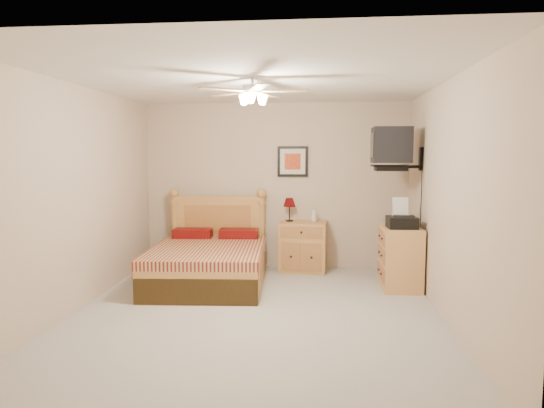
# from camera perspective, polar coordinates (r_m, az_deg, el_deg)

# --- Properties ---
(floor) EXTENTS (4.50, 4.50, 0.00)m
(floor) POSITION_cam_1_polar(r_m,az_deg,el_deg) (5.44, -1.92, -12.70)
(floor) COLOR #9D978E
(floor) RESTS_ON ground
(ceiling) EXTENTS (4.00, 4.50, 0.04)m
(ceiling) POSITION_cam_1_polar(r_m,az_deg,el_deg) (5.21, -2.02, 14.36)
(ceiling) COLOR white
(ceiling) RESTS_ON ground
(wall_back) EXTENTS (4.00, 0.04, 2.50)m
(wall_back) POSITION_cam_1_polar(r_m,az_deg,el_deg) (7.40, 0.36, 2.16)
(wall_back) COLOR #BFA78D
(wall_back) RESTS_ON ground
(wall_front) EXTENTS (4.00, 0.04, 2.50)m
(wall_front) POSITION_cam_1_polar(r_m,az_deg,el_deg) (2.98, -7.77, -3.52)
(wall_front) COLOR #BFA78D
(wall_front) RESTS_ON ground
(wall_left) EXTENTS (0.04, 4.50, 2.50)m
(wall_left) POSITION_cam_1_polar(r_m,az_deg,el_deg) (5.79, -21.99, 0.68)
(wall_left) COLOR #BFA78D
(wall_left) RESTS_ON ground
(wall_right) EXTENTS (0.04, 4.50, 2.50)m
(wall_right) POSITION_cam_1_polar(r_m,az_deg,el_deg) (5.29, 20.03, 0.30)
(wall_right) COLOR #BFA78D
(wall_right) RESTS_ON ground
(bed) EXTENTS (1.56, 1.98, 1.22)m
(bed) POSITION_cam_1_polar(r_m,az_deg,el_deg) (6.50, -7.53, -4.11)
(bed) COLOR #A67938
(bed) RESTS_ON ground
(nightstand) EXTENTS (0.71, 0.56, 0.73)m
(nightstand) POSITION_cam_1_polar(r_m,az_deg,el_deg) (7.24, 3.71, -4.98)
(nightstand) COLOR #C18439
(nightstand) RESTS_ON ground
(table_lamp) EXTENTS (0.22, 0.22, 0.35)m
(table_lamp) POSITION_cam_1_polar(r_m,az_deg,el_deg) (7.22, 2.06, -0.67)
(table_lamp) COLOR #540809
(table_lamp) RESTS_ON nightstand
(lotion_bottle) EXTENTS (0.09, 0.09, 0.22)m
(lotion_bottle) POSITION_cam_1_polar(r_m,az_deg,el_deg) (7.21, 4.95, -1.21)
(lotion_bottle) COLOR silver
(lotion_bottle) RESTS_ON nightstand
(framed_picture) EXTENTS (0.46, 0.04, 0.46)m
(framed_picture) POSITION_cam_1_polar(r_m,az_deg,el_deg) (7.35, 2.45, 5.02)
(framed_picture) COLOR black
(framed_picture) RESTS_ON wall_back
(dresser) EXTENTS (0.48, 0.69, 0.81)m
(dresser) POSITION_cam_1_polar(r_m,az_deg,el_deg) (6.51, 14.87, -6.09)
(dresser) COLOR tan
(dresser) RESTS_ON ground
(fax_machine) EXTENTS (0.37, 0.39, 0.38)m
(fax_machine) POSITION_cam_1_polar(r_m,az_deg,el_deg) (6.29, 15.06, -1.05)
(fax_machine) COLOR black
(fax_machine) RESTS_ON dresser
(magazine_lower) EXTENTS (0.23, 0.29, 0.03)m
(magazine_lower) POSITION_cam_1_polar(r_m,az_deg,el_deg) (6.69, 14.19, -2.13)
(magazine_lower) COLOR #B0A58A
(magazine_lower) RESTS_ON dresser
(magazine_upper) EXTENTS (0.23, 0.29, 0.02)m
(magazine_upper) POSITION_cam_1_polar(r_m,az_deg,el_deg) (6.69, 14.32, -1.94)
(magazine_upper) COLOR gray
(magazine_upper) RESTS_ON magazine_lower
(wall_tv) EXTENTS (0.56, 0.46, 0.58)m
(wall_tv) POSITION_cam_1_polar(r_m,az_deg,el_deg) (6.53, 15.16, 6.37)
(wall_tv) COLOR black
(wall_tv) RESTS_ON wall_right
(ceiling_fan) EXTENTS (1.14, 1.14, 0.28)m
(ceiling_fan) POSITION_cam_1_polar(r_m,az_deg,el_deg) (4.99, -2.33, 13.10)
(ceiling_fan) COLOR white
(ceiling_fan) RESTS_ON ceiling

